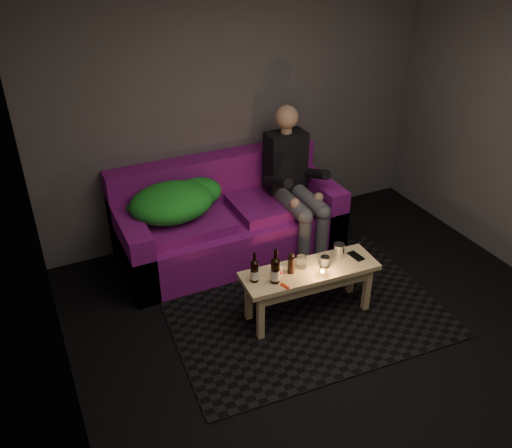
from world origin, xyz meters
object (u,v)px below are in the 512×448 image
at_px(steel_cup, 339,251).
at_px(coffee_table, 309,277).
at_px(sofa, 227,222).
at_px(beer_bottle_b, 275,270).
at_px(person, 294,180).
at_px(beer_bottle_a, 255,271).

bearing_deg(steel_cup, coffee_table, -170.77).
relative_size(sofa, steel_cup, 16.91).
bearing_deg(beer_bottle_b, steel_cup, 7.43).
bearing_deg(person, beer_bottle_a, -131.90).
xyz_separation_m(person, beer_bottle_a, (-0.86, -0.96, -0.17)).
bearing_deg(sofa, person, -15.33).
relative_size(coffee_table, steel_cup, 9.22).
height_order(person, beer_bottle_a, person).
bearing_deg(beer_bottle_a, person, 48.10).
distance_m(coffee_table, beer_bottle_b, 0.38).
xyz_separation_m(person, steel_cup, (-0.10, -0.96, -0.20)).
bearing_deg(beer_bottle_a, coffee_table, -5.63).
height_order(beer_bottle_a, steel_cup, beer_bottle_a).
bearing_deg(steel_cup, beer_bottle_b, -172.57).
bearing_deg(sofa, steel_cup, -65.14).
distance_m(coffee_table, beer_bottle_a, 0.50).
xyz_separation_m(coffee_table, beer_bottle_b, (-0.33, -0.03, 0.19)).
distance_m(sofa, coffee_table, 1.20).
distance_m(sofa, person, 0.76).
bearing_deg(beer_bottle_a, sofa, 77.96).
distance_m(sofa, beer_bottle_b, 1.24).
height_order(sofa, beer_bottle_b, sofa).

